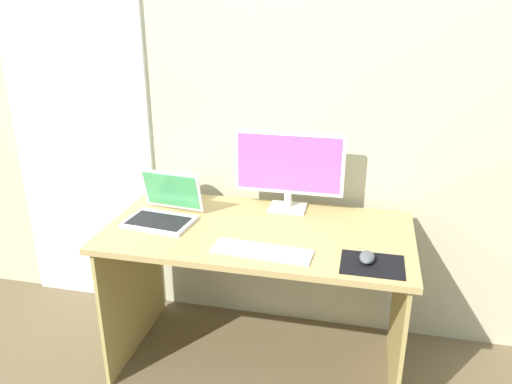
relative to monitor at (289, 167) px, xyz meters
name	(u,v)px	position (x,y,z in m)	size (l,w,h in m)	color
ground_plane	(258,361)	(-0.09, -0.26, -0.96)	(8.00, 8.00, 0.00)	brown
wall_back	(277,101)	(-0.09, 0.16, 0.29)	(6.00, 0.04, 2.50)	#BCB999
door_left	(81,136)	(-1.18, 0.13, 0.05)	(0.82, 0.02, 2.02)	white
desk	(258,259)	(-0.09, -0.26, -0.37)	(1.39, 0.71, 0.74)	tan
monitor	(289,167)	(0.00, 0.00, 0.00)	(0.54, 0.14, 0.40)	white
laptop	(164,211)	(-0.55, -0.26, -0.17)	(0.34, 0.30, 0.22)	silver
fishbowl	(184,186)	(-0.54, -0.01, -0.14)	(0.17, 0.17, 0.17)	silver
keyboard_external	(262,251)	(-0.03, -0.48, -0.21)	(0.42, 0.13, 0.01)	white
mousepad	(372,264)	(0.42, -0.48, -0.22)	(0.25, 0.20, 0.00)	black
mouse	(367,257)	(0.40, -0.46, -0.20)	(0.06, 0.10, 0.04)	#4D5358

